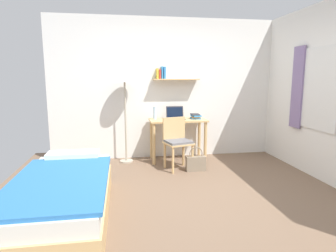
# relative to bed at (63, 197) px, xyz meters

# --- Properties ---
(ground_plane) EXTENTS (5.28, 5.28, 0.00)m
(ground_plane) POSITION_rel_bed_xyz_m (1.55, 0.28, -0.24)
(ground_plane) COLOR brown
(wall_back) EXTENTS (4.40, 0.27, 2.60)m
(wall_back) POSITION_rel_bed_xyz_m (1.55, 2.30, 1.06)
(wall_back) COLOR white
(wall_back) RESTS_ON ground_plane
(bed) EXTENTS (0.97, 1.99, 0.54)m
(bed) POSITION_rel_bed_xyz_m (0.00, 0.00, 0.00)
(bed) COLOR tan
(bed) RESTS_ON ground_plane
(desk) EXTENTS (1.02, 0.51, 0.76)m
(desk) POSITION_rel_bed_xyz_m (1.65, 1.98, 0.37)
(desk) COLOR tan
(desk) RESTS_ON ground_plane
(desk_chair) EXTENTS (0.51, 0.49, 0.86)m
(desk_chair) POSITION_rel_bed_xyz_m (1.55, 1.50, 0.25)
(desk_chair) COLOR tan
(desk_chair) RESTS_ON ground_plane
(standing_lamp) EXTENTS (0.41, 0.41, 1.66)m
(standing_lamp) POSITION_rel_bed_xyz_m (0.71, 2.02, 1.23)
(standing_lamp) COLOR #B2A893
(standing_lamp) RESTS_ON ground_plane
(laptop) EXTENTS (0.33, 0.23, 0.23)m
(laptop) POSITION_rel_bed_xyz_m (1.62, 2.05, 0.58)
(laptop) COLOR #2D2D33
(laptop) RESTS_ON desk
(water_bottle) EXTENTS (0.06, 0.06, 0.23)m
(water_bottle) POSITION_rel_bed_xyz_m (1.24, 2.05, 0.64)
(water_bottle) COLOR silver
(water_bottle) RESTS_ON desk
(book_stack) EXTENTS (0.19, 0.25, 0.09)m
(book_stack) POSITION_rel_bed_xyz_m (1.99, 2.01, 0.57)
(book_stack) COLOR #3384C6
(book_stack) RESTS_ON desk
(handbag) EXTENTS (0.32, 0.11, 0.40)m
(handbag) POSITION_rel_bed_xyz_m (1.83, 1.32, -0.10)
(handbag) COLOR gray
(handbag) RESTS_ON ground_plane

